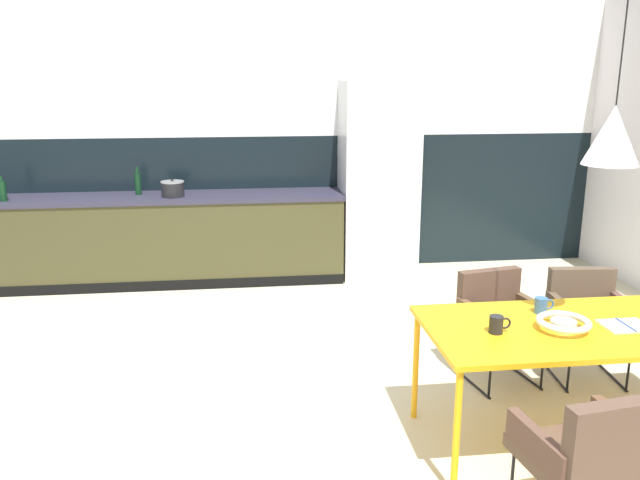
# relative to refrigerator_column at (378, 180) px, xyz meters

# --- Properties ---
(ground_plane) EXTENTS (9.06, 9.06, 0.00)m
(ground_plane) POSITION_rel_refrigerator_column_xyz_m (-0.89, -3.06, -1.00)
(ground_plane) COLOR beige
(back_wall_splashback_dark) EXTENTS (6.90, 0.12, 1.43)m
(back_wall_splashback_dark) POSITION_rel_refrigerator_column_xyz_m (-0.89, 0.36, -0.28)
(back_wall_splashback_dark) COLOR black
(back_wall_splashback_dark) RESTS_ON ground
(back_wall_panel_upper) EXTENTS (6.90, 0.12, 1.43)m
(back_wall_panel_upper) POSITION_rel_refrigerator_column_xyz_m (-0.89, 0.36, 1.15)
(back_wall_panel_upper) COLOR white
(back_wall_panel_upper) RESTS_ON back_wall_splashback_dark
(kitchen_counter) EXTENTS (3.82, 0.63, 0.89)m
(kitchen_counter) POSITION_rel_refrigerator_column_xyz_m (-2.29, -0.00, -0.55)
(kitchen_counter) COLOR #3C3A1F
(kitchen_counter) RESTS_ON ground
(refrigerator_column) EXTENTS (0.75, 0.60, 2.00)m
(refrigerator_column) POSITION_rel_refrigerator_column_xyz_m (0.00, 0.00, 0.00)
(refrigerator_column) COLOR silver
(refrigerator_column) RESTS_ON ground
(dining_table) EXTENTS (1.79, 0.84, 0.72)m
(dining_table) POSITION_rel_refrigerator_column_xyz_m (0.48, -3.31, -0.32)
(dining_table) COLOR #EFA614
(dining_table) RESTS_ON ground
(armchair_far_side) EXTENTS (0.53, 0.51, 0.74)m
(armchair_far_side) POSITION_rel_refrigerator_column_xyz_m (0.95, -2.50, -0.51)
(armchair_far_side) COLOR brown
(armchair_far_side) RESTS_ON ground
(armchair_by_stool) EXTENTS (0.54, 0.53, 0.80)m
(armchair_by_stool) POSITION_rel_refrigerator_column_xyz_m (0.06, -4.16, -0.48)
(armchair_by_stool) COLOR brown
(armchair_by_stool) RESTS_ON ground
(armchair_head_of_table) EXTENTS (0.56, 0.55, 0.75)m
(armchair_head_of_table) POSITION_rel_refrigerator_column_xyz_m (0.32, -2.46, -0.52)
(armchair_head_of_table) COLOR brown
(armchair_head_of_table) RESTS_ON ground
(fruit_bowl) EXTENTS (0.29, 0.29, 0.07)m
(fruit_bowl) POSITION_rel_refrigerator_column_xyz_m (0.31, -3.36, -0.24)
(fruit_bowl) COLOR silver
(fruit_bowl) RESTS_ON dining_table
(open_book) EXTENTS (0.25, 0.19, 0.02)m
(open_book) POSITION_rel_refrigerator_column_xyz_m (0.67, -3.36, -0.27)
(open_book) COLOR white
(open_book) RESTS_ON dining_table
(mug_glass_clear) EXTENTS (0.12, 0.07, 0.09)m
(mug_glass_clear) POSITION_rel_refrigerator_column_xyz_m (0.31, -3.10, -0.23)
(mug_glass_clear) COLOR #335B93
(mug_glass_clear) RESTS_ON dining_table
(mug_dark_espresso) EXTENTS (0.12, 0.07, 0.10)m
(mug_dark_espresso) POSITION_rel_refrigerator_column_xyz_m (-0.06, -3.35, -0.23)
(mug_dark_espresso) COLOR black
(mug_dark_espresso) RESTS_ON dining_table
(cooking_pot) EXTENTS (0.23, 0.23, 0.18)m
(cooking_pot) POSITION_rel_refrigerator_column_xyz_m (-2.06, -0.07, -0.03)
(cooking_pot) COLOR black
(cooking_pot) RESTS_ON kitchen_counter
(bottle_wine_green) EXTENTS (0.06, 0.06, 0.28)m
(bottle_wine_green) POSITION_rel_refrigerator_column_xyz_m (-2.41, 0.09, 0.00)
(bottle_wine_green) COLOR #0F3319
(bottle_wine_green) RESTS_ON kitchen_counter
(bottle_vinegar_dark) EXTENTS (0.07, 0.07, 0.24)m
(bottle_vinegar_dark) POSITION_rel_refrigerator_column_xyz_m (-3.63, -0.11, -0.01)
(bottle_vinegar_dark) COLOR #0F3319
(bottle_vinegar_dark) RESTS_ON kitchen_counter
(pendant_lamp_over_table_near) EXTENTS (0.28, 0.28, 1.20)m
(pendant_lamp_over_table_near) POSITION_rel_refrigerator_column_xyz_m (0.48, -3.33, 0.76)
(pendant_lamp_over_table_near) COLOR black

